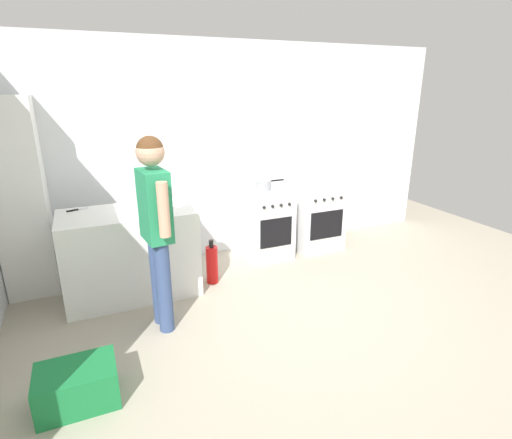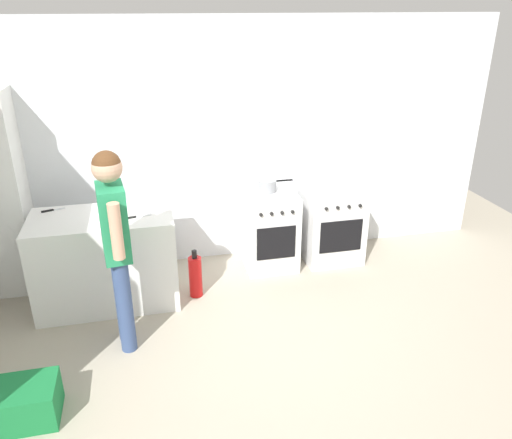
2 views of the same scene
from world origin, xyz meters
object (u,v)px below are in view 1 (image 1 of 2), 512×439
object	(u,v)px
recycling_crate_lower	(77,386)
larder_cabinet	(20,200)
pot	(263,185)
person	(156,218)
oven_left	(266,223)
oven_right	(314,216)
knife_paring	(76,210)
knife_utility	(161,210)
fire_extinguisher	(212,264)

from	to	relation	value
recycling_crate_lower	larder_cabinet	distance (m)	2.15
pot	person	distance (m)	1.91
oven_left	recycling_crate_lower	world-z (taller)	oven_left
oven_right	knife_paring	size ratio (longest dim) A/B	4.08
knife_utility	larder_cabinet	xyz separation A→B (m)	(-1.27, 0.58, 0.10)
pot	oven_left	bearing A→B (deg)	-74.70
oven_left	larder_cabinet	size ratio (longest dim) A/B	0.42
oven_right	larder_cabinet	world-z (taller)	larder_cabinet
recycling_crate_lower	larder_cabinet	xyz separation A→B (m)	(-0.39, 1.93, 0.86)
knife_paring	larder_cabinet	world-z (taller)	larder_cabinet
knife_paring	fire_extinguisher	distance (m)	1.50
oven_right	person	xyz separation A→B (m)	(-2.25, -1.11, 0.61)
knife_paring	knife_utility	bearing A→B (deg)	-23.15
oven_right	fire_extinguisher	xyz separation A→B (m)	(-1.59, -0.48, -0.21)
oven_right	knife_paring	xyz separation A→B (m)	(-2.88, -0.14, 0.48)
pot	person	xyz separation A→B (m)	(-1.52, -1.16, 0.12)
pot	knife_utility	distance (m)	1.46
larder_cabinet	recycling_crate_lower	bearing A→B (deg)	-78.46
pot	larder_cabinet	distance (m)	2.64
knife_paring	larder_cabinet	distance (m)	0.56
pot	knife_paring	world-z (taller)	pot
person	recycling_crate_lower	world-z (taller)	person
fire_extinguisher	knife_utility	bearing A→B (deg)	179.56
oven_left	oven_right	bearing A→B (deg)	0.00
knife_utility	larder_cabinet	size ratio (longest dim) A/B	0.13
pot	knife_paring	distance (m)	2.15
knife_utility	knife_paring	world-z (taller)	same
oven_left	person	world-z (taller)	person
knife_paring	person	bearing A→B (deg)	-57.28
knife_utility	larder_cabinet	distance (m)	1.40
knife_utility	fire_extinguisher	world-z (taller)	knife_utility
recycling_crate_lower	fire_extinguisher	bearing A→B (deg)	44.20
recycling_crate_lower	larder_cabinet	size ratio (longest dim) A/B	0.26
oven_left	oven_right	size ratio (longest dim) A/B	1.00
oven_right	fire_extinguisher	distance (m)	1.67
knife_utility	fire_extinguisher	size ratio (longest dim) A/B	0.50
knife_paring	fire_extinguisher	bearing A→B (deg)	-14.71
fire_extinguisher	recycling_crate_lower	bearing A→B (deg)	-135.80
oven_right	knife_utility	world-z (taller)	knife_utility
oven_left	person	xyz separation A→B (m)	(-1.53, -1.11, 0.61)
fire_extinguisher	recycling_crate_lower	distance (m)	1.94
pot	fire_extinguisher	distance (m)	1.22
pot	larder_cabinet	size ratio (longest dim) A/B	0.19
fire_extinguisher	recycling_crate_lower	world-z (taller)	fire_extinguisher
oven_left	fire_extinguisher	bearing A→B (deg)	-151.22
person	larder_cabinet	xyz separation A→B (m)	(-1.12, 1.21, -0.03)
pot	fire_extinguisher	size ratio (longest dim) A/B	0.76
fire_extinguisher	larder_cabinet	xyz separation A→B (m)	(-1.78, 0.58, 0.78)
oven_left	pot	xyz separation A→B (m)	(-0.01, 0.05, 0.49)
pot	knife_utility	bearing A→B (deg)	-159.14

